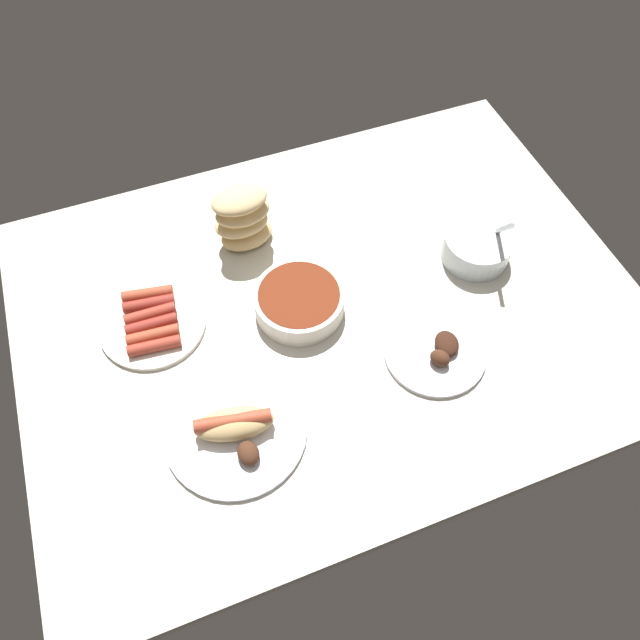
{
  "coord_description": "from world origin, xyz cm",
  "views": [
    {
      "loc": [
        -25.61,
        -61.89,
        98.86
      ],
      "look_at": [
        -3.71,
        -4.21,
        3.0
      ],
      "focal_mm": 34.02,
      "sensor_mm": 36.0,
      "label": 1
    }
  ],
  "objects_px": {
    "bread_stack": "(243,217)",
    "bowl_chili": "(299,301)",
    "plate_hotdog_assembled": "(235,428)",
    "plate_sausages": "(152,322)",
    "plate_grilled_meat": "(436,351)",
    "bowl_coleslaw": "(477,246)"
  },
  "relations": [
    {
      "from": "plate_grilled_meat",
      "to": "plate_sausages",
      "type": "distance_m",
      "value": 0.54
    },
    {
      "from": "plate_hotdog_assembled",
      "to": "bowl_chili",
      "type": "distance_m",
      "value": 0.28
    },
    {
      "from": "bread_stack",
      "to": "plate_hotdog_assembled",
      "type": "bearing_deg",
      "value": -109.23
    },
    {
      "from": "bowl_coleslaw",
      "to": "bowl_chili",
      "type": "bearing_deg",
      "value": 179.42
    },
    {
      "from": "plate_grilled_meat",
      "to": "plate_sausages",
      "type": "xyz_separation_m",
      "value": [
        -0.48,
        0.25,
        0.0
      ]
    },
    {
      "from": "bowl_chili",
      "to": "plate_grilled_meat",
      "type": "distance_m",
      "value": 0.28
    },
    {
      "from": "bread_stack",
      "to": "bowl_chili",
      "type": "height_order",
      "value": "bread_stack"
    },
    {
      "from": "plate_hotdog_assembled",
      "to": "bowl_chili",
      "type": "xyz_separation_m",
      "value": [
        0.19,
        0.2,
        0.01
      ]
    },
    {
      "from": "bowl_coleslaw",
      "to": "plate_hotdog_assembled",
      "type": "height_order",
      "value": "bowl_coleslaw"
    },
    {
      "from": "plate_sausages",
      "to": "bowl_chili",
      "type": "bearing_deg",
      "value": -13.3
    },
    {
      "from": "bread_stack",
      "to": "plate_sausages",
      "type": "distance_m",
      "value": 0.28
    },
    {
      "from": "bowl_coleslaw",
      "to": "plate_hotdog_assembled",
      "type": "relative_size",
      "value": 0.63
    },
    {
      "from": "plate_grilled_meat",
      "to": "plate_hotdog_assembled",
      "type": "bearing_deg",
      "value": -177.28
    },
    {
      "from": "bread_stack",
      "to": "plate_sausages",
      "type": "xyz_separation_m",
      "value": [
        -0.23,
        -0.14,
        -0.06
      ]
    },
    {
      "from": "plate_hotdog_assembled",
      "to": "plate_grilled_meat",
      "type": "xyz_separation_m",
      "value": [
        0.39,
        0.02,
        -0.01
      ]
    },
    {
      "from": "bowl_chili",
      "to": "plate_sausages",
      "type": "distance_m",
      "value": 0.29
    },
    {
      "from": "plate_hotdog_assembled",
      "to": "plate_sausages",
      "type": "bearing_deg",
      "value": 108.07
    },
    {
      "from": "plate_hotdog_assembled",
      "to": "bread_stack",
      "type": "height_order",
      "value": "bread_stack"
    },
    {
      "from": "plate_grilled_meat",
      "to": "plate_sausages",
      "type": "height_order",
      "value": "plate_grilled_meat"
    },
    {
      "from": "bowl_chili",
      "to": "plate_hotdog_assembled",
      "type": "bearing_deg",
      "value": -132.96
    },
    {
      "from": "bowl_chili",
      "to": "plate_grilled_meat",
      "type": "relative_size",
      "value": 0.91
    },
    {
      "from": "plate_hotdog_assembled",
      "to": "plate_sausages",
      "type": "distance_m",
      "value": 0.28
    }
  ]
}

